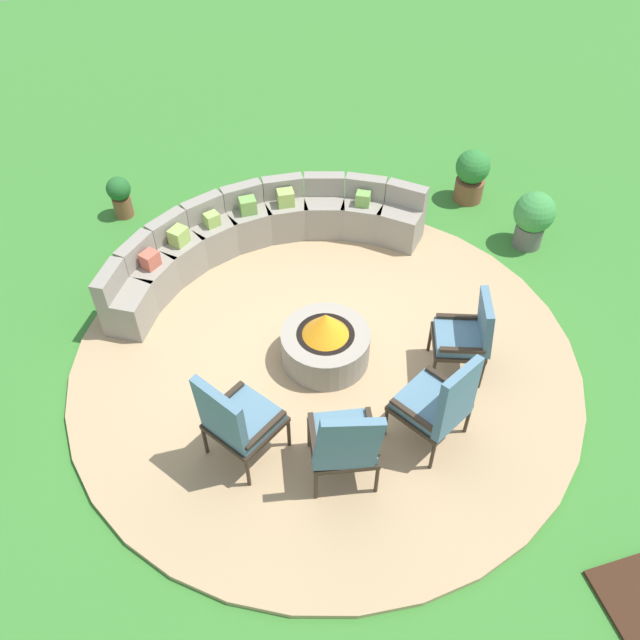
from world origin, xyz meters
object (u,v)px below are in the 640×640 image
(curved_stone_bench, at_px, (257,236))
(lounge_chair_front_right, at_px, (345,442))
(lounge_chair_back_right, at_px, (468,334))
(potted_plant_0, at_px, (472,174))
(fire_pit, at_px, (325,342))
(lounge_chair_front_left, at_px, (236,419))
(potted_plant_3, at_px, (120,195))
(potted_plant_1, at_px, (533,217))
(lounge_chair_back_left, at_px, (440,403))

(curved_stone_bench, xyz_separation_m, lounge_chair_front_right, (0.04, -3.30, 0.25))
(lounge_chair_back_right, relative_size, potted_plant_0, 1.32)
(fire_pit, xyz_separation_m, potted_plant_0, (2.78, 2.32, 0.09))
(lounge_chair_front_left, height_order, potted_plant_3, lounge_chair_front_left)
(curved_stone_bench, relative_size, lounge_chair_front_left, 3.54)
(lounge_chair_front_right, bearing_deg, lounge_chair_front_left, 159.98)
(curved_stone_bench, relative_size, potted_plant_1, 5.35)
(lounge_chair_front_left, distance_m, potted_plant_0, 5.08)
(fire_pit, xyz_separation_m, potted_plant_3, (-1.85, 3.30, 0.02))
(lounge_chair_front_left, xyz_separation_m, lounge_chair_back_left, (1.81, -0.34, -0.01))
(curved_stone_bench, xyz_separation_m, lounge_chair_front_left, (-0.81, -2.81, 0.26))
(potted_plant_1, bearing_deg, potted_plant_3, 156.76)
(lounge_chair_back_right, xyz_separation_m, potted_plant_1, (1.75, 1.73, -0.16))
(fire_pit, distance_m, potted_plant_3, 3.78)
(lounge_chair_front_right, distance_m, potted_plant_0, 4.83)
(curved_stone_bench, bearing_deg, potted_plant_0, 8.12)
(lounge_chair_back_left, relative_size, potted_plant_0, 1.49)
(fire_pit, height_order, curved_stone_bench, curved_stone_bench)
(potted_plant_0, height_order, potted_plant_1, potted_plant_1)
(fire_pit, relative_size, lounge_chair_front_right, 0.84)
(lounge_chair_front_left, xyz_separation_m, potted_plant_3, (-0.74, 4.24, -0.30))
(lounge_chair_front_right, relative_size, potted_plant_3, 1.90)
(potted_plant_3, bearing_deg, potted_plant_1, -23.24)
(fire_pit, xyz_separation_m, lounge_chair_front_right, (-0.26, -1.43, 0.31))
(lounge_chair_back_right, bearing_deg, curved_stone_bench, 53.55)
(potted_plant_1, xyz_separation_m, potted_plant_3, (-4.93, 2.12, -0.10))
(potted_plant_0, bearing_deg, lounge_chair_back_right, -116.91)
(fire_pit, height_order, lounge_chair_back_left, lounge_chair_back_left)
(curved_stone_bench, bearing_deg, fire_pit, -80.80)
(curved_stone_bench, height_order, potted_plant_3, curved_stone_bench)
(curved_stone_bench, distance_m, lounge_chair_back_right, 2.93)
(fire_pit, relative_size, lounge_chair_front_left, 0.81)
(fire_pit, relative_size, lounge_chair_back_left, 0.84)
(lounge_chair_front_right, bearing_deg, fire_pit, 89.47)
(lounge_chair_back_right, distance_m, potted_plant_0, 3.21)
(lounge_chair_front_right, bearing_deg, lounge_chair_back_left, 19.00)
(curved_stone_bench, distance_m, lounge_chair_front_right, 3.31)
(lounge_chair_back_right, relative_size, potted_plant_1, 1.30)
(lounge_chair_back_left, distance_m, lounge_chair_back_right, 0.97)
(lounge_chair_front_left, bearing_deg, lounge_chair_back_right, 64.85)
(lounge_chair_front_right, height_order, lounge_chair_back_right, lounge_chair_front_right)
(lounge_chair_back_left, distance_m, potted_plant_3, 5.24)
(lounge_chair_back_left, xyz_separation_m, potted_plant_0, (2.08, 3.59, -0.22))
(potted_plant_1, distance_m, potted_plant_3, 5.36)
(lounge_chair_front_right, bearing_deg, potted_plant_3, 118.48)
(lounge_chair_back_right, bearing_deg, potted_plant_0, -7.35)
(lounge_chair_back_right, relative_size, potted_plant_3, 1.70)
(lounge_chair_front_right, distance_m, lounge_chair_back_right, 1.82)
(fire_pit, xyz_separation_m, lounge_chair_back_right, (1.33, -0.54, 0.28))
(lounge_chair_front_right, height_order, potted_plant_0, lounge_chair_front_right)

